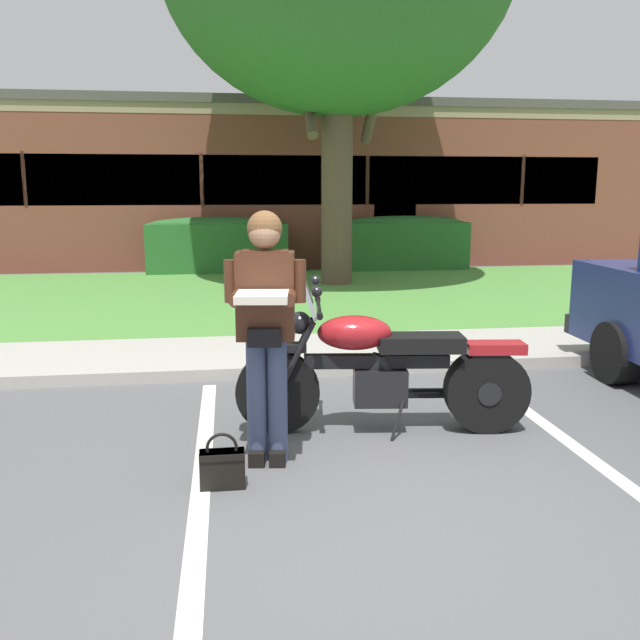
% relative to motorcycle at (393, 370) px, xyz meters
% --- Properties ---
extents(ground_plane, '(140.00, 140.00, 0.00)m').
position_rel_motorcycle_xyz_m(ground_plane, '(-0.19, -0.95, -0.49)').
color(ground_plane, '#565659').
extents(curb_strip, '(60.00, 0.20, 0.12)m').
position_rel_motorcycle_xyz_m(curb_strip, '(-0.19, 1.68, -0.43)').
color(curb_strip, '#ADA89E').
rests_on(curb_strip, ground).
extents(concrete_walk, '(60.00, 1.50, 0.08)m').
position_rel_motorcycle_xyz_m(concrete_walk, '(-0.19, 2.53, -0.45)').
color(concrete_walk, '#ADA89E').
rests_on(concrete_walk, ground).
extents(grass_lawn, '(60.00, 6.84, 0.06)m').
position_rel_motorcycle_xyz_m(grass_lawn, '(-0.19, 6.70, -0.46)').
color(grass_lawn, '#518E3D').
rests_on(grass_lawn, ground).
extents(stall_stripe_0, '(0.15, 4.40, 0.01)m').
position_rel_motorcycle_xyz_m(stall_stripe_0, '(-1.44, -0.75, -0.49)').
color(stall_stripe_0, silver).
rests_on(stall_stripe_0, ground).
extents(stall_stripe_1, '(0.15, 4.40, 0.01)m').
position_rel_motorcycle_xyz_m(stall_stripe_1, '(1.23, -0.75, -0.49)').
color(stall_stripe_1, silver).
rests_on(stall_stripe_1, ground).
extents(motorcycle, '(2.24, 0.82, 1.26)m').
position_rel_motorcycle_xyz_m(motorcycle, '(0.00, 0.00, 0.00)').
color(motorcycle, black).
rests_on(motorcycle, ground).
extents(rider_person, '(0.53, 0.61, 1.70)m').
position_rel_motorcycle_xyz_m(rider_person, '(-0.99, -0.47, 0.52)').
color(rider_person, black).
rests_on(rider_person, ground).
extents(handbag, '(0.28, 0.13, 0.36)m').
position_rel_motorcycle_xyz_m(handbag, '(-1.30, -0.84, -0.34)').
color(handbag, black).
rests_on(handbag, ground).
extents(hedge_left, '(2.99, 0.90, 1.24)m').
position_rel_motorcycle_xyz_m(hedge_left, '(-1.38, 10.11, 0.16)').
color(hedge_left, '#286028').
rests_on(hedge_left, ground).
extents(hedge_center_left, '(2.83, 0.90, 1.24)m').
position_rel_motorcycle_xyz_m(hedge_center_left, '(2.76, 10.11, 0.16)').
color(hedge_center_left, '#286028').
rests_on(hedge_center_left, ground).
extents(brick_building, '(22.33, 11.60, 3.88)m').
position_rel_motorcycle_xyz_m(brick_building, '(-1.69, 16.51, 1.45)').
color(brick_building, brown).
rests_on(brick_building, ground).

